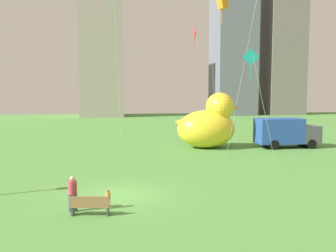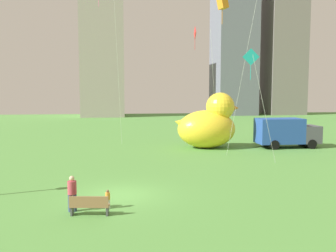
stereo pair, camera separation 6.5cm
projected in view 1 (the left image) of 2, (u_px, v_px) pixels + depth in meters
name	position (u px, v px, depth m)	size (l,w,h in m)	color
ground_plane	(121.00, 195.00, 19.22)	(140.00, 140.00, 0.00)	#528F3E
park_bench	(90.00, 205.00, 16.00)	(1.77, 0.67, 0.90)	olive
person_adult	(73.00, 192.00, 16.53)	(0.40, 0.40, 1.65)	#38476B
person_child	(108.00, 198.00, 16.95)	(0.22, 0.22, 0.90)	silver
giant_inflatable_duck	(208.00, 124.00, 35.09)	(6.45, 4.14, 5.35)	yellow
box_truck	(285.00, 133.00, 35.33)	(6.06, 2.46, 2.85)	#264CA5
city_skyline	(205.00, 50.00, 83.45)	(50.82, 12.60, 32.58)	#9E938C
kite_teal	(252.00, 61.00, 27.29)	(2.56, 2.05, 8.68)	silver
kite_red	(196.00, 38.00, 37.35)	(2.78, 3.70, 12.07)	silver
kite_orange	(222.00, 2.00, 27.60)	(2.79, 3.50, 12.88)	silver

